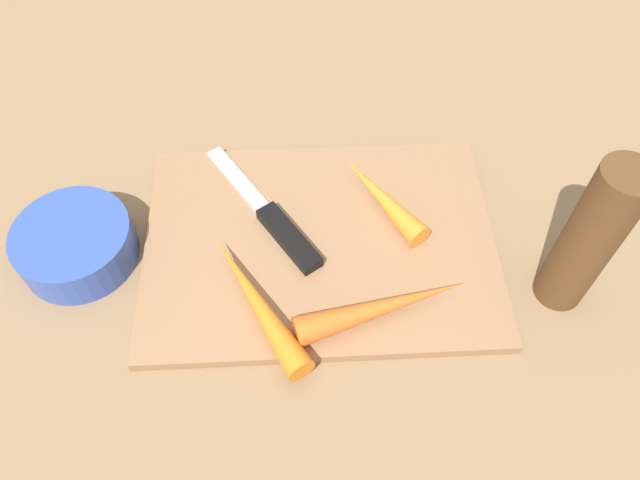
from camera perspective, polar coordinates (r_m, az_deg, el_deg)
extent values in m
plane|color=#8C6D4C|center=(0.63, 0.00, -0.63)|extent=(1.40, 1.40, 0.00)
cube|color=#99704C|center=(0.62, 0.00, -0.32)|extent=(0.36, 0.26, 0.01)
cube|color=#B7B7BC|center=(0.67, -7.75, 5.68)|extent=(0.08, 0.10, 0.00)
cube|color=black|center=(0.62, -2.97, 0.33)|extent=(0.07, 0.09, 0.01)
cone|color=orange|center=(0.56, 5.89, -6.35)|extent=(0.17, 0.07, 0.03)
cone|color=orange|center=(0.57, -5.97, -5.87)|extent=(0.10, 0.16, 0.03)
cone|color=orange|center=(0.64, 5.94, 3.96)|extent=(0.09, 0.12, 0.03)
cylinder|color=#3351B2|center=(0.66, -22.06, -0.03)|extent=(0.12, 0.12, 0.04)
cylinder|color=brown|center=(0.58, 24.12, 0.01)|extent=(0.05, 0.05, 0.18)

